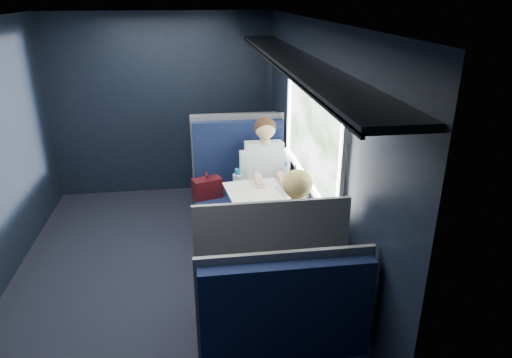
{
  "coord_description": "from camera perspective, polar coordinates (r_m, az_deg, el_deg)",
  "views": [
    {
      "loc": [
        0.38,
        -3.74,
        2.5
      ],
      "look_at": [
        0.9,
        0.0,
        0.95
      ],
      "focal_mm": 32.0,
      "sensor_mm": 36.0,
      "label": 1
    }
  ],
  "objects": [
    {
      "name": "seat_row_front",
      "position": [
        5.93,
        -2.87,
        1.67
      ],
      "size": [
        1.04,
        0.51,
        1.16
      ],
      "color": "black",
      "rests_on": "ground"
    },
    {
      "name": "laptop",
      "position": [
        4.31,
        5.14,
        -0.94
      ],
      "size": [
        0.29,
        0.35,
        0.23
      ],
      "color": "silver",
      "rests_on": "table"
    },
    {
      "name": "seat_bay_far",
      "position": [
        3.57,
        1.17,
        -13.4
      ],
      "size": [
        1.04,
        0.62,
        1.26
      ],
      "color": "black",
      "rests_on": "ground"
    },
    {
      "name": "man",
      "position": [
        4.83,
        1.21,
        0.7
      ],
      "size": [
        0.53,
        0.56,
        1.32
      ],
      "color": "black",
      "rests_on": "ground"
    },
    {
      "name": "cup",
      "position": [
        4.6,
        4.58,
        0.35
      ],
      "size": [
        0.07,
        0.07,
        0.09
      ],
      "primitive_type": "cylinder",
      "color": "white",
      "rests_on": "table"
    },
    {
      "name": "bottle_small",
      "position": [
        4.53,
        3.77,
        0.71
      ],
      "size": [
        0.06,
        0.06,
        0.21
      ],
      "color": "silver",
      "rests_on": "table"
    },
    {
      "name": "table",
      "position": [
        4.21,
        1.79,
        -3.51
      ],
      "size": [
        0.62,
        1.0,
        0.74
      ],
      "color": "#54565E",
      "rests_on": "ground"
    },
    {
      "name": "ground",
      "position": [
        4.51,
        -11.65,
        -11.9
      ],
      "size": [
        2.8,
        4.2,
        0.01
      ],
      "primitive_type": "cube",
      "color": "black"
    },
    {
      "name": "room_shell",
      "position": [
        3.89,
        -12.99,
        6.52
      ],
      "size": [
        3.0,
        4.4,
        2.4
      ],
      "color": "black",
      "rests_on": "ground"
    },
    {
      "name": "papers",
      "position": [
        4.25,
        0.29,
        -2.07
      ],
      "size": [
        0.62,
        0.83,
        0.01
      ],
      "primitive_type": "cube",
      "rotation": [
        0.0,
        0.0,
        0.12
      ],
      "color": "white",
      "rests_on": "table"
    },
    {
      "name": "woman",
      "position": [
        3.58,
        4.78,
        -7.39
      ],
      "size": [
        0.53,
        0.56,
        1.32
      ],
      "color": "black",
      "rests_on": "ground"
    },
    {
      "name": "seat_bay_near",
      "position": [
        5.07,
        -2.05,
        -1.87
      ],
      "size": [
        1.06,
        0.62,
        1.26
      ],
      "color": "black",
      "rests_on": "ground"
    }
  ]
}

